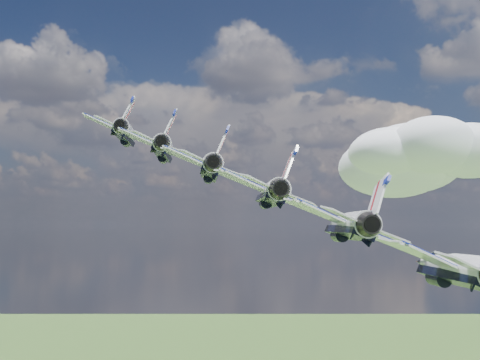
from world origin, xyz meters
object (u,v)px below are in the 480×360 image
(jet_4, at_px, (348,224))
(jet_5, at_px, (452,267))
(jet_2, at_px, (212,169))
(jet_1, at_px, (165,149))
(jet_3, at_px, (271,193))
(jet_0, at_px, (127,134))

(jet_4, relative_size, jet_5, 1.00)
(jet_5, bearing_deg, jet_2, 123.39)
(jet_4, distance_m, jet_5, 11.45)
(jet_2, bearing_deg, jet_5, -56.61)
(jet_1, distance_m, jet_5, 45.79)
(jet_2, height_order, jet_3, jet_2)
(jet_2, bearing_deg, jet_0, 123.39)
(jet_0, relative_size, jet_5, 1.00)
(jet_2, height_order, jet_5, jet_2)
(jet_2, xyz_separation_m, jet_3, (8.41, -7.04, -3.29))
(jet_2, relative_size, jet_5, 1.00)
(jet_1, xyz_separation_m, jet_4, (25.23, -21.12, -9.86))
(jet_1, relative_size, jet_4, 1.00)
(jet_5, bearing_deg, jet_1, 123.39)
(jet_0, xyz_separation_m, jet_1, (8.41, -7.04, -3.29))
(jet_4, bearing_deg, jet_2, 123.39)
(jet_4, bearing_deg, jet_0, 123.39)
(jet_0, xyz_separation_m, jet_3, (25.23, -21.12, -9.86))
(jet_1, height_order, jet_3, jet_1)
(jet_1, bearing_deg, jet_4, -56.61)
(jet_1, distance_m, jet_2, 11.45)
(jet_1, bearing_deg, jet_0, 123.39)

